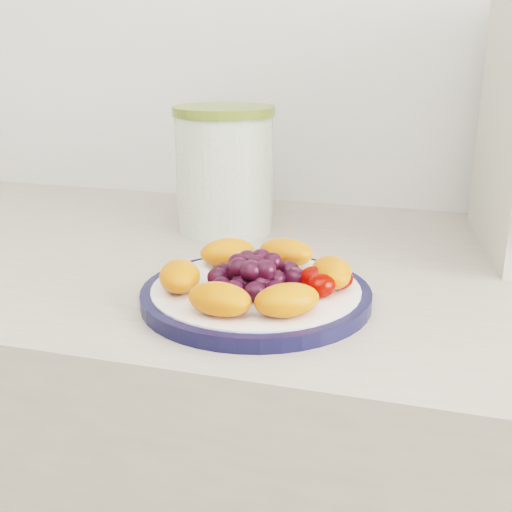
% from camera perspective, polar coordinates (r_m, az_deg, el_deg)
% --- Properties ---
extents(plate_rim, '(0.23, 0.23, 0.01)m').
position_cam_1_polar(plate_rim, '(0.65, -0.00, -3.54)').
color(plate_rim, black).
rests_on(plate_rim, counter).
extents(plate_face, '(0.21, 0.21, 0.02)m').
position_cam_1_polar(plate_face, '(0.65, -0.00, -3.46)').
color(plate_face, white).
rests_on(plate_face, counter).
extents(canister, '(0.14, 0.14, 0.16)m').
position_cam_1_polar(canister, '(0.89, -2.81, 7.28)').
color(canister, '#3D5F20').
rests_on(canister, counter).
extents(canister_lid, '(0.15, 0.15, 0.01)m').
position_cam_1_polar(canister_lid, '(0.88, -2.90, 12.76)').
color(canister_lid, olive).
rests_on(canister_lid, canister).
extents(fruit_plate, '(0.20, 0.20, 0.03)m').
position_cam_1_polar(fruit_plate, '(0.64, 0.38, -1.61)').
color(fruit_plate, '#F85114').
rests_on(fruit_plate, plate_face).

